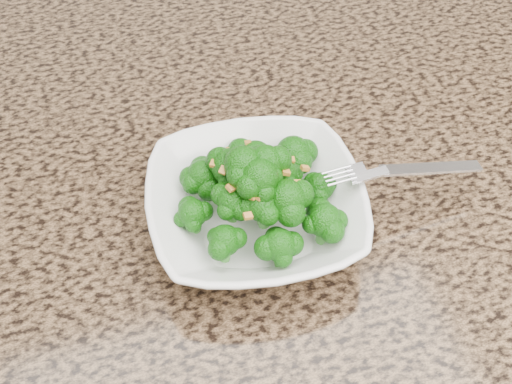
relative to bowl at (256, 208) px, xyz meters
name	(u,v)px	position (x,y,z in m)	size (l,w,h in m)	color
cabinet	(304,362)	(0.10, 0.05, -0.49)	(1.55, 0.95, 0.87)	#382216
granite_counter	(326,177)	(0.10, 0.05, -0.04)	(1.64, 1.04, 0.03)	brown
bowl	(256,208)	(0.00, 0.00, 0.00)	(0.21, 0.21, 0.05)	white
broccoli_pile	(256,167)	(0.00, 0.00, 0.06)	(0.19, 0.19, 0.07)	#135E0A
garlic_topping	(256,139)	(0.00, 0.00, 0.09)	(0.11, 0.11, 0.01)	#C1822F
fork	(380,172)	(0.12, -0.02, 0.03)	(0.19, 0.03, 0.01)	silver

